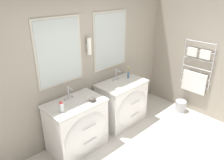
{
  "coord_description": "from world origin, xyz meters",
  "views": [
    {
      "loc": [
        -2.14,
        -1.22,
        2.61
      ],
      "look_at": [
        0.24,
        1.2,
        1.13
      ],
      "focal_mm": 35.0,
      "sensor_mm": 36.0,
      "label": 1
    }
  ],
  "objects_px": {
    "amenity_bowl": "(92,99)",
    "vanity_left": "(78,126)",
    "vanity_right": "(123,103)",
    "flower_vase": "(128,73)",
    "waste_bin": "(181,106)",
    "toiletry_bottle": "(61,107)"
  },
  "relations": [
    {
      "from": "amenity_bowl",
      "to": "vanity_left",
      "type": "bearing_deg",
      "value": 150.0
    },
    {
      "from": "vanity_right",
      "to": "amenity_bowl",
      "type": "height_order",
      "value": "amenity_bowl"
    },
    {
      "from": "vanity_right",
      "to": "vanity_left",
      "type": "bearing_deg",
      "value": 180.0
    },
    {
      "from": "flower_vase",
      "to": "waste_bin",
      "type": "bearing_deg",
      "value": -36.58
    },
    {
      "from": "vanity_right",
      "to": "flower_vase",
      "type": "xyz_separation_m",
      "value": [
        0.26,
        0.11,
        0.53
      ]
    },
    {
      "from": "vanity_right",
      "to": "flower_vase",
      "type": "distance_m",
      "value": 0.6
    },
    {
      "from": "flower_vase",
      "to": "waste_bin",
      "type": "height_order",
      "value": "flower_vase"
    },
    {
      "from": "toiletry_bottle",
      "to": "vanity_left",
      "type": "bearing_deg",
      "value": 11.52
    },
    {
      "from": "vanity_left",
      "to": "flower_vase",
      "type": "height_order",
      "value": "flower_vase"
    },
    {
      "from": "vanity_left",
      "to": "flower_vase",
      "type": "distance_m",
      "value": 1.47
    },
    {
      "from": "amenity_bowl",
      "to": "flower_vase",
      "type": "height_order",
      "value": "flower_vase"
    },
    {
      "from": "flower_vase",
      "to": "waste_bin",
      "type": "relative_size",
      "value": 1.01
    },
    {
      "from": "waste_bin",
      "to": "flower_vase",
      "type": "bearing_deg",
      "value": 143.42
    },
    {
      "from": "amenity_bowl",
      "to": "flower_vase",
      "type": "bearing_deg",
      "value": 11.89
    },
    {
      "from": "toiletry_bottle",
      "to": "amenity_bowl",
      "type": "height_order",
      "value": "toiletry_bottle"
    },
    {
      "from": "vanity_left",
      "to": "waste_bin",
      "type": "xyz_separation_m",
      "value": [
        2.35,
        -0.62,
        -0.32
      ]
    },
    {
      "from": "toiletry_bottle",
      "to": "flower_vase",
      "type": "xyz_separation_m",
      "value": [
        1.67,
        0.17,
        0.02
      ]
    },
    {
      "from": "vanity_left",
      "to": "waste_bin",
      "type": "distance_m",
      "value": 2.45
    },
    {
      "from": "vanity_left",
      "to": "amenity_bowl",
      "type": "bearing_deg",
      "value": -30.0
    },
    {
      "from": "vanity_right",
      "to": "toiletry_bottle",
      "type": "xyz_separation_m",
      "value": [
        -1.41,
        -0.06,
        0.51
      ]
    },
    {
      "from": "waste_bin",
      "to": "toiletry_bottle",
      "type": "bearing_deg",
      "value": 168.16
    },
    {
      "from": "vanity_left",
      "to": "vanity_right",
      "type": "height_order",
      "value": "same"
    }
  ]
}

